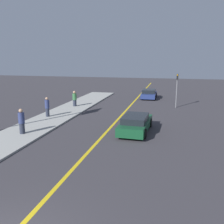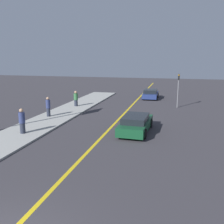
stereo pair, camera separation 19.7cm
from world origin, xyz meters
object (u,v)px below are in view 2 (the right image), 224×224
object	(u,v)px
car_ahead_center	(150,94)
pedestrian_far_standing	(48,107)
car_near_right_lane	(136,123)
traffic_light	(178,87)
pedestrian_by_sign	(76,99)
pedestrian_mid_group	(22,121)

from	to	relation	value
car_ahead_center	pedestrian_far_standing	bearing A→B (deg)	-121.59
car_near_right_lane	pedestrian_far_standing	xyz separation A→B (m)	(-8.21, 2.36, 0.36)
pedestrian_far_standing	car_ahead_center	bearing A→B (deg)	59.01
pedestrian_far_standing	traffic_light	world-z (taller)	traffic_light
car_ahead_center	traffic_light	world-z (taller)	traffic_light
pedestrian_by_sign	car_near_right_lane	bearing A→B (deg)	-44.00
car_near_right_lane	pedestrian_by_sign	size ratio (longest dim) A/B	2.87
car_near_right_lane	car_ahead_center	world-z (taller)	car_near_right_lane
traffic_light	pedestrian_by_sign	bearing A→B (deg)	-167.46
pedestrian_far_standing	pedestrian_mid_group	bearing A→B (deg)	-81.47
car_ahead_center	pedestrian_mid_group	distance (m)	19.16
car_near_right_lane	traffic_light	world-z (taller)	traffic_light
pedestrian_mid_group	pedestrian_far_standing	world-z (taller)	pedestrian_mid_group
car_near_right_lane	pedestrian_by_sign	world-z (taller)	pedestrian_by_sign
pedestrian_far_standing	pedestrian_by_sign	world-z (taller)	pedestrian_far_standing
car_near_right_lane	pedestrian_far_standing	bearing A→B (deg)	165.95
pedestrian_by_sign	traffic_light	size ratio (longest dim) A/B	0.46
car_ahead_center	traffic_light	bearing A→B (deg)	-58.48
pedestrian_far_standing	traffic_light	size ratio (longest dim) A/B	0.49
pedestrian_by_sign	traffic_light	xyz separation A→B (m)	(10.57, 2.35, 1.30)
pedestrian_mid_group	pedestrian_by_sign	distance (m)	10.10
car_near_right_lane	traffic_light	bearing A→B (deg)	75.55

